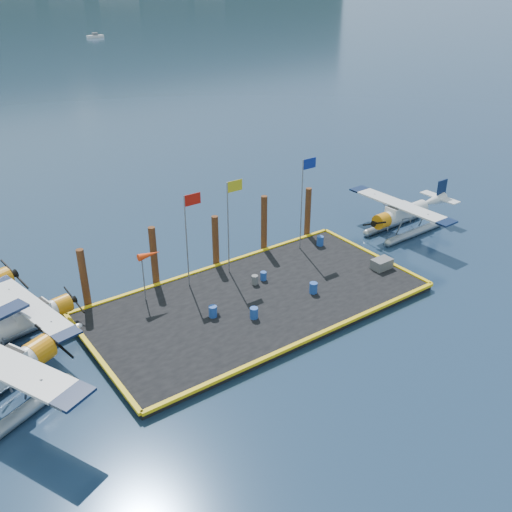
% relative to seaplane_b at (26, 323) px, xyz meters
% --- Properties ---
extents(ground, '(4000.00, 4000.00, 0.00)m').
position_rel_seaplane_b_xyz_m(ground, '(12.33, -3.99, -1.32)').
color(ground, '#172F46').
rests_on(ground, ground).
extents(dock, '(20.00, 10.00, 0.40)m').
position_rel_seaplane_b_xyz_m(dock, '(12.33, -3.99, -1.12)').
color(dock, black).
rests_on(dock, ground).
extents(dock_bumpers, '(20.25, 10.25, 0.18)m').
position_rel_seaplane_b_xyz_m(dock_bumpers, '(12.33, -3.99, -0.83)').
color(dock_bumpers, '#E3B80D').
rests_on(dock_bumpers, dock).
extents(seaplane_b, '(7.83, 8.55, 3.02)m').
position_rel_seaplane_b_xyz_m(seaplane_b, '(0.00, 0.00, 0.00)').
color(seaplane_b, gray).
rests_on(seaplane_b, ground).
extents(seaplane_d, '(8.32, 9.17, 3.27)m').
position_rel_seaplane_b_xyz_m(seaplane_d, '(27.35, -1.97, 0.11)').
color(seaplane_d, gray).
rests_on(seaplane_d, ground).
extents(drum_0, '(0.47, 0.47, 0.67)m').
position_rel_seaplane_b_xyz_m(drum_0, '(9.17, -4.09, -0.58)').
color(drum_0, '#1C429A').
rests_on(drum_0, dock).
extents(drum_1, '(0.49, 0.49, 0.69)m').
position_rel_seaplane_b_xyz_m(drum_1, '(15.57, -5.43, -0.57)').
color(drum_1, '#1C429A').
rests_on(drum_1, dock).
extents(drum_2, '(0.40, 0.40, 0.56)m').
position_rel_seaplane_b_xyz_m(drum_2, '(14.03, -2.35, -0.64)').
color(drum_2, '#1C429A').
rests_on(drum_2, dock).
extents(drum_3, '(0.47, 0.47, 0.66)m').
position_rel_seaplane_b_xyz_m(drum_3, '(10.99, -5.59, -0.59)').
color(drum_3, '#1C429A').
rests_on(drum_3, dock).
extents(drum_4, '(0.49, 0.49, 0.69)m').
position_rel_seaplane_b_xyz_m(drum_4, '(20.32, -0.66, -0.57)').
color(drum_4, '#1C429A').
rests_on(drum_4, dock).
extents(drum_5, '(0.42, 0.42, 0.59)m').
position_rel_seaplane_b_xyz_m(drum_5, '(13.28, -2.46, -0.62)').
color(drum_5, '#545459').
rests_on(drum_5, dock).
extents(crate, '(1.33, 0.89, 0.66)m').
position_rel_seaplane_b_xyz_m(crate, '(21.33, -5.65, -0.58)').
color(crate, '#545459').
rests_on(crate, dock).
extents(flagpole_red, '(1.14, 0.08, 6.00)m').
position_rel_seaplane_b_xyz_m(flagpole_red, '(10.04, -0.19, 3.08)').
color(flagpole_red, gray).
rests_on(flagpole_red, dock).
extents(flagpole_yellow, '(1.14, 0.08, 6.20)m').
position_rel_seaplane_b_xyz_m(flagpole_yellow, '(13.04, -0.19, 3.19)').
color(flagpole_yellow, gray).
rests_on(flagpole_yellow, dock).
extents(flagpole_blue, '(1.14, 0.08, 6.50)m').
position_rel_seaplane_b_xyz_m(flagpole_blue, '(19.03, -0.19, 3.37)').
color(flagpole_blue, gray).
rests_on(flagpole_blue, dock).
extents(windsock, '(1.40, 0.44, 3.12)m').
position_rel_seaplane_b_xyz_m(windsock, '(7.31, -0.19, 1.91)').
color(windsock, gray).
rests_on(windsock, dock).
extents(piling_0, '(0.44, 0.44, 4.00)m').
position_rel_seaplane_b_xyz_m(piling_0, '(3.83, 1.41, 0.68)').
color(piling_0, '#482214').
rests_on(piling_0, ground).
extents(piling_1, '(0.44, 0.44, 4.20)m').
position_rel_seaplane_b_xyz_m(piling_1, '(8.33, 1.41, 0.78)').
color(piling_1, '#482214').
rests_on(piling_1, ground).
extents(piling_2, '(0.44, 0.44, 3.80)m').
position_rel_seaplane_b_xyz_m(piling_2, '(12.83, 1.41, 0.58)').
color(piling_2, '#482214').
rests_on(piling_2, ground).
extents(piling_3, '(0.44, 0.44, 4.30)m').
position_rel_seaplane_b_xyz_m(piling_3, '(16.83, 1.41, 0.83)').
color(piling_3, '#482214').
rests_on(piling_3, ground).
extents(piling_4, '(0.44, 0.44, 4.00)m').
position_rel_seaplane_b_xyz_m(piling_4, '(20.83, 1.41, 0.68)').
color(piling_4, '#482214').
rests_on(piling_4, ground).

